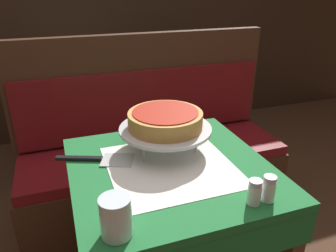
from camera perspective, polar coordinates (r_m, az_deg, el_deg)
dining_table_front at (r=1.22m, az=0.43°, el=-11.23°), size 0.69×0.69×0.77m
dining_table_rear at (r=2.62m, az=-14.76°, el=7.18°), size 0.71×0.71×0.76m
booth_bench at (r=2.02m, az=-2.63°, el=-7.09°), size 1.53×0.49×1.09m
back_wall_panel at (r=3.03m, az=-13.90°, el=20.34°), size 6.00×0.04×2.40m
pizza_pan_stand at (r=1.23m, az=-0.47°, el=-0.64°), size 0.35×0.35×0.09m
deep_dish_pizza at (r=1.21m, az=-0.47°, el=1.16°), size 0.28×0.28×0.06m
pizza_server at (r=1.22m, az=-12.01°, el=-5.67°), size 0.28×0.16×0.01m
water_glass_near at (r=0.86m, az=-9.07°, el=-15.38°), size 0.08×0.08×0.11m
salt_shaker at (r=1.00m, az=14.83°, el=-11.10°), size 0.04×0.04×0.08m
pepper_shaker at (r=1.02m, az=17.13°, el=-10.39°), size 0.04×0.04×0.08m
napkin_holder at (r=1.43m, az=0.73°, el=1.30°), size 0.10×0.05×0.09m
condiment_caddy at (r=2.60m, az=-14.81°, el=10.59°), size 0.12×0.12×0.14m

